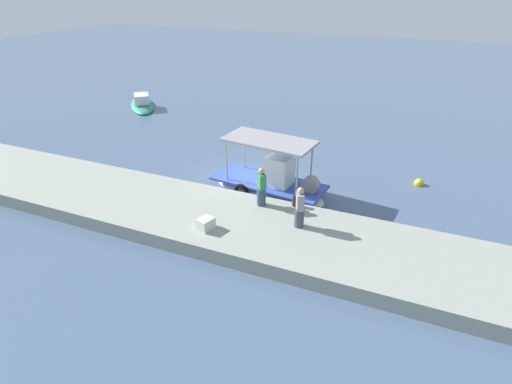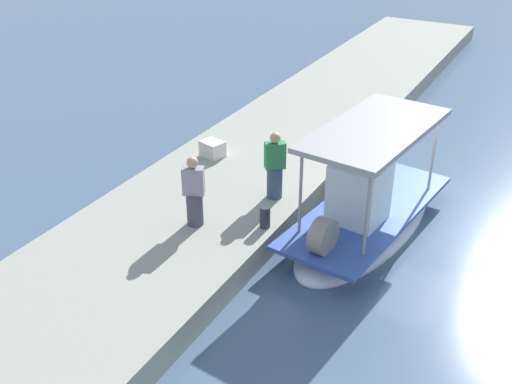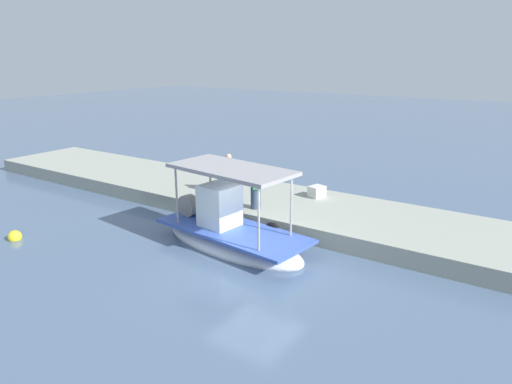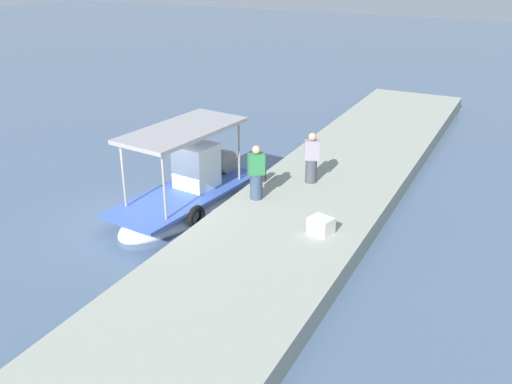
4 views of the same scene
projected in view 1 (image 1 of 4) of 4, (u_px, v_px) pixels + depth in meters
The scene contains 9 objects.
ground_plane at pixel (247, 182), 20.74m from camera, with size 120.00×120.00×0.00m, color slate.
dock_quay at pixel (205, 218), 17.08m from camera, with size 36.00×4.45×0.61m, color #989D8F.
main_fishing_boat at pixel (270, 185), 19.49m from camera, with size 5.84×2.72×3.05m.
fisherman_near_bollard at pixel (300, 209), 15.63m from camera, with size 0.49×0.54×1.68m.
fisherman_by_crate at pixel (261, 188), 17.13m from camera, with size 0.53×0.54×1.71m.
mooring_bollard at pixel (295, 200), 17.27m from camera, with size 0.24×0.24×0.52m, color #2D2D33.
cargo_crate at pixel (206, 224), 15.72m from camera, with size 0.61×0.49×0.45m, color silver.
marker_buoy at pixel (419, 183), 20.46m from camera, with size 0.47×0.47×0.47m.
moored_boat_near at pixel (142, 105), 32.56m from camera, with size 4.63×5.04×1.37m.
Camera 1 is at (7.68, -16.92, 9.23)m, focal length 28.84 mm.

